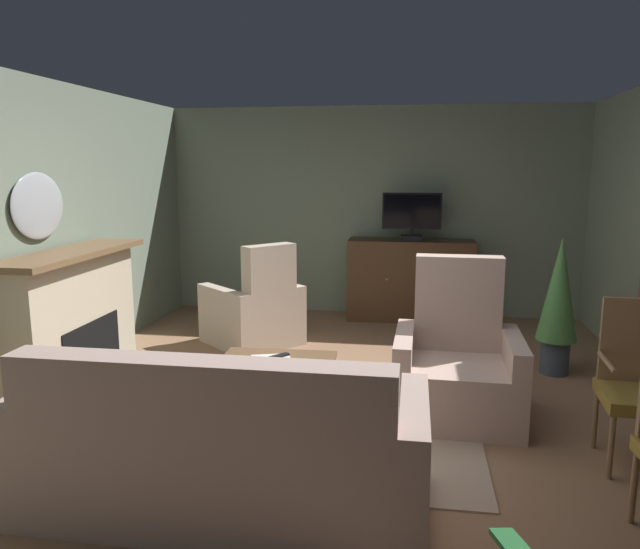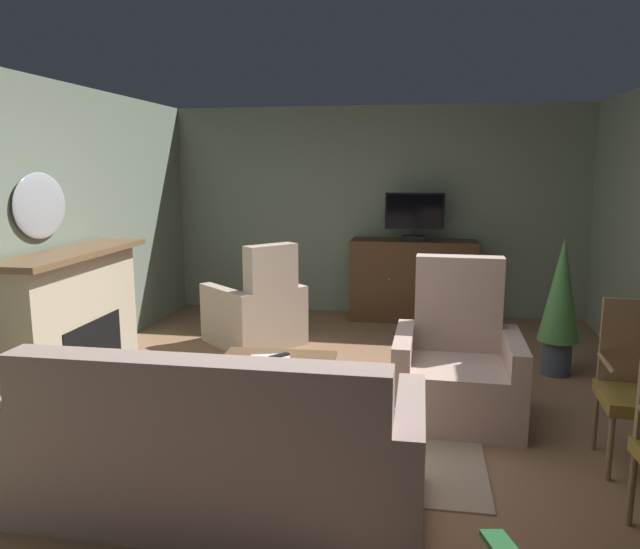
% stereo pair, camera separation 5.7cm
% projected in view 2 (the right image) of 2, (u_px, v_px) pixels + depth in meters
% --- Properties ---
extents(ground_plane, '(5.78, 7.58, 0.04)m').
position_uv_depth(ground_plane, '(336.00, 426.00, 4.47)').
color(ground_plane, '#936B4C').
extents(wall_back, '(5.78, 0.10, 2.62)m').
position_uv_depth(wall_back, '(375.00, 212.00, 7.67)').
color(wall_back, gray).
rests_on(wall_back, ground_plane).
extents(wall_left, '(0.10, 7.58, 2.62)m').
position_uv_depth(wall_left, '(0.00, 241.00, 4.66)').
color(wall_left, gray).
rests_on(wall_left, ground_plane).
extents(rug_central, '(2.42, 1.77, 0.01)m').
position_uv_depth(rug_central, '(308.00, 430.00, 4.33)').
color(rug_central, tan).
rests_on(rug_central, ground_plane).
extents(fireplace, '(0.83, 1.78, 1.19)m').
position_uv_depth(fireplace, '(76.00, 323.00, 5.15)').
color(fireplace, '#4C4C51').
rests_on(fireplace, ground_plane).
extents(wall_mirror_oval, '(0.06, 0.71, 0.56)m').
position_uv_depth(wall_mirror_oval, '(40.00, 206.00, 5.01)').
color(wall_mirror_oval, '#B2B7BF').
extents(tv_cabinet, '(1.52, 0.51, 1.00)m').
position_uv_depth(tv_cabinet, '(413.00, 282.00, 7.39)').
color(tv_cabinet, '#352315').
rests_on(tv_cabinet, ground_plane).
extents(television, '(0.70, 0.20, 0.57)m').
position_uv_depth(television, '(415.00, 215.00, 7.20)').
color(television, black).
rests_on(television, tv_cabinet).
extents(coffee_table, '(0.90, 0.62, 0.41)m').
position_uv_depth(coffee_table, '(276.00, 366.00, 4.63)').
color(coffee_table, brown).
rests_on(coffee_table, ground_plane).
extents(tv_remote, '(0.15, 0.16, 0.02)m').
position_uv_depth(tv_remote, '(279.00, 356.00, 4.68)').
color(tv_remote, black).
rests_on(tv_remote, coffee_table).
extents(folded_newspaper, '(0.35, 0.30, 0.01)m').
position_uv_depth(folded_newspaper, '(271.00, 358.00, 4.65)').
color(folded_newspaper, silver).
rests_on(folded_newspaper, coffee_table).
extents(sofa_floral, '(2.23, 0.90, 0.97)m').
position_uv_depth(sofa_floral, '(217.00, 455.00, 3.28)').
color(sofa_floral, '#A3897F').
rests_on(sofa_floral, ground_plane).
extents(armchair_angled_to_table, '(0.95, 0.87, 1.19)m').
position_uv_depth(armchair_angled_to_table, '(457.00, 370.00, 4.55)').
color(armchair_angled_to_table, '#BC9E8E').
rests_on(armchair_angled_to_table, ground_plane).
extents(armchair_in_far_corner, '(1.19, 1.18, 1.10)m').
position_uv_depth(armchair_in_far_corner, '(257.00, 313.00, 6.41)').
color(armchair_in_far_corner, '#C6B29E').
rests_on(armchair_in_far_corner, ground_plane).
extents(side_chair_far_end, '(0.46, 0.50, 1.04)m').
position_uv_depth(side_chair_far_end, '(636.00, 383.00, 3.79)').
color(side_chair_far_end, olive).
rests_on(side_chair_far_end, ground_plane).
extents(potted_plant_on_hearth_side, '(0.36, 0.36, 1.27)m').
position_uv_depth(potted_plant_on_hearth_side, '(561.00, 300.00, 5.40)').
color(potted_plant_on_hearth_side, '#3D4C5B').
rests_on(potted_plant_on_hearth_side, ground_plane).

